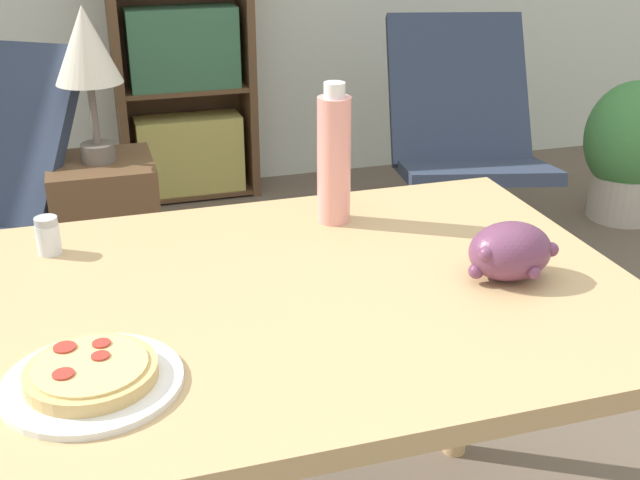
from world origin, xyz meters
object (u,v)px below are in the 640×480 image
grape_bunch (510,252)px  salt_shaker (48,236)px  lounge_chair_far (462,177)px  table_lamp (87,53)px  side_table (108,235)px  pizza_on_plate (92,376)px  bookshelf (182,42)px  potted_plant_floor (630,148)px  drink_bottle (334,158)px

grape_bunch → salt_shaker: grape_bunch is taller
lounge_chair_far → table_lamp: table_lamp is taller
side_table → pizza_on_plate: bearing=-92.3°
lounge_chair_far → bookshelf: (-0.96, 0.89, 0.43)m
bookshelf → table_lamp: size_ratio=3.04×
bookshelf → salt_shaker: bearing=-104.1°
lounge_chair_far → bookshelf: size_ratio=0.58×
salt_shaker → side_table: size_ratio=0.13×
lounge_chair_far → table_lamp: (-1.39, -0.12, 0.59)m
salt_shaker → table_lamp: size_ratio=0.14×
pizza_on_plate → salt_shaker: size_ratio=3.46×
salt_shaker → bookshelf: (0.55, 2.19, -0.05)m
grape_bunch → potted_plant_floor: bearing=47.0°
drink_bottle → table_lamp: 1.25m
salt_shaker → table_lamp: 1.18m
pizza_on_plate → grape_bunch: bearing=10.4°
side_table → bookshelf: bearing=67.3°
grape_bunch → potted_plant_floor: grape_bunch is taller
salt_shaker → lounge_chair_far: bearing=40.6°
grape_bunch → salt_shaker: bearing=156.0°
potted_plant_floor → pizza_on_plate: bearing=-141.5°
drink_bottle → table_lamp: (-0.43, 1.17, 0.02)m
grape_bunch → potted_plant_floor: (1.57, 1.68, -0.46)m
bookshelf → table_lamp: (-0.43, -1.02, 0.16)m
lounge_chair_far → potted_plant_floor: 0.82m
grape_bunch → table_lamp: size_ratio=0.31×
drink_bottle → side_table: (-0.43, 1.17, -0.60)m
bookshelf → side_table: bearing=-112.7°
side_table → grape_bunch: bearing=-67.1°
salt_shaker → drink_bottle: bearing=-0.1°
pizza_on_plate → potted_plant_floor: (2.27, 1.81, -0.43)m
bookshelf → side_table: size_ratio=2.86×
side_table → potted_plant_floor: bearing=4.5°
salt_shaker → bookshelf: 2.26m
pizza_on_plate → table_lamp: table_lamp is taller
salt_shaker → side_table: bearing=84.0°
grape_bunch → table_lamp: table_lamp is taller
pizza_on_plate → potted_plant_floor: bearing=38.5°
table_lamp → lounge_chair_far: bearing=5.1°
drink_bottle → salt_shaker: size_ratio=3.97×
lounge_chair_far → bookshelf: bearing=151.5°
bookshelf → potted_plant_floor: bearing=-25.4°
pizza_on_plate → grape_bunch: 0.71m
drink_bottle → bookshelf: bookshelf is taller
table_lamp → potted_plant_floor: size_ratio=0.81×
salt_shaker → lounge_chair_far: (1.51, 1.29, -0.48)m
pizza_on_plate → lounge_chair_far: size_ratio=0.28×
drink_bottle → lounge_chair_far: drink_bottle is taller
grape_bunch → drink_bottle: (-0.21, 0.34, 0.08)m
grape_bunch → bookshelf: bearing=94.8°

